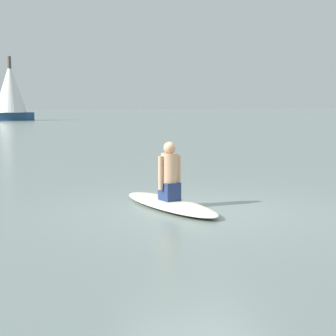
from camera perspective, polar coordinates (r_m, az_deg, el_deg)
The scene contains 4 objects.
ground_plane at distance 9.23m, azimuth 3.39°, elevation -4.62°, with size 400.00×400.00×0.00m, color slate.
surfboard at distance 9.55m, azimuth 0.16°, elevation -3.81°, with size 2.78×0.79×0.13m, color silver.
person_paddler at distance 9.47m, azimuth 0.16°, elevation -0.62°, with size 0.46×0.37×1.04m.
sailboat_near_left at distance 64.48m, azimuth -16.36°, elevation 7.89°, with size 5.28×4.02×7.26m.
Camera 1 is at (-4.19, -8.02, 1.81)m, focal length 57.58 mm.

